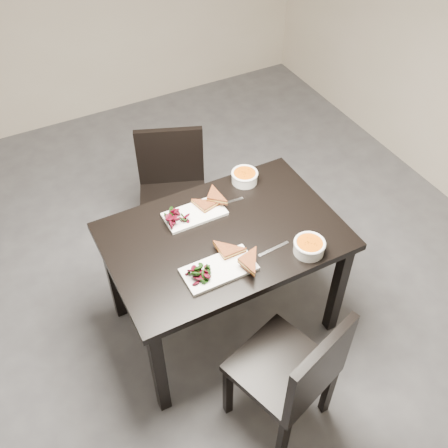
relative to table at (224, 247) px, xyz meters
name	(u,v)px	position (x,y,z in m)	size (l,w,h in m)	color
ground	(150,341)	(-0.46, 0.06, -0.65)	(5.00, 5.00, 0.00)	#47474C
room_shell	(95,47)	(-0.46, 0.06, 1.18)	(5.02, 5.02, 2.81)	beige
table	(224,247)	(0.00, 0.00, 0.00)	(1.20, 0.80, 0.75)	black
chair_near	(296,372)	(0.00, -0.71, -0.17)	(0.53, 0.53, 0.85)	black
chair_far	(173,188)	(0.02, 0.74, -0.17)	(0.55, 0.55, 0.85)	black
plate_near	(219,269)	(-0.14, -0.21, 0.11)	(0.35, 0.18, 0.02)	white
sandwich_near	(230,257)	(-0.07, -0.19, 0.14)	(0.18, 0.13, 0.06)	brown
salad_near	(200,273)	(-0.24, -0.21, 0.14)	(0.11, 0.10, 0.05)	black
soup_bowl_near	(309,246)	(0.31, -0.30, 0.14)	(0.16, 0.16, 0.07)	white
cutlery_near	(273,249)	(0.17, -0.21, 0.10)	(0.18, 0.02, 0.00)	silver
plate_far	(195,214)	(-0.07, 0.19, 0.11)	(0.32, 0.16, 0.02)	white
sandwich_far	(207,207)	(-0.01, 0.18, 0.14)	(0.16, 0.12, 0.05)	brown
salad_far	(177,216)	(-0.17, 0.19, 0.14)	(0.10, 0.09, 0.04)	black
soup_bowl_far	(245,176)	(0.29, 0.31, 0.14)	(0.15, 0.15, 0.07)	white
cutlery_far	(228,202)	(0.13, 0.20, 0.10)	(0.18, 0.02, 0.00)	silver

